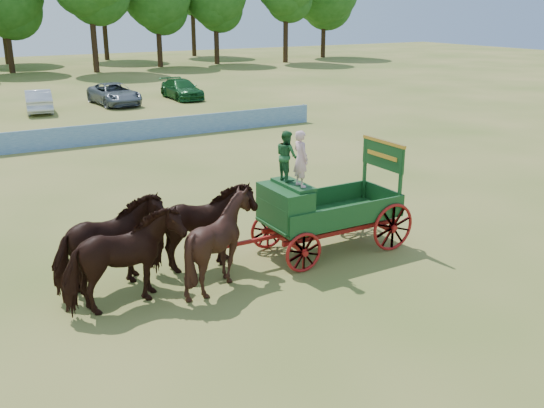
{
  "coord_description": "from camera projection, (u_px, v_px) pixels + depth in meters",
  "views": [
    {
      "loc": [
        -7.94,
        -12.35,
        6.64
      ],
      "look_at": [
        0.23,
        1.79,
        1.3
      ],
      "focal_mm": 40.0,
      "sensor_mm": 36.0,
      "label": 1
    }
  ],
  "objects": [
    {
      "name": "horse_lead_right",
      "position": [
        110.0,
        246.0,
        14.59
      ],
      "size": [
        2.95,
        1.88,
        2.3
      ],
      "primitive_type": "imported",
      "rotation": [
        0.0,
        0.0,
        1.82
      ],
      "color": "black",
      "rests_on": "ground"
    },
    {
      "name": "horse_lead_left",
      "position": [
        124.0,
        261.0,
        13.68
      ],
      "size": [
        2.88,
        1.63,
        2.3
      ],
      "primitive_type": "imported",
      "rotation": [
        0.0,
        0.0,
        1.72
      ],
      "color": "black",
      "rests_on": "ground"
    },
    {
      "name": "ground",
      "position": [
        298.0,
        270.0,
        16.0
      ],
      "size": [
        160.0,
        160.0,
        0.0
      ],
      "primitive_type": "plane",
      "color": "#A28A49",
      "rests_on": "ground"
    },
    {
      "name": "farm_dray",
      "position": [
        309.0,
        202.0,
        16.59
      ],
      "size": [
        6.0,
        2.0,
        3.63
      ],
      "color": "#A91B10",
      "rests_on": "ground"
    },
    {
      "name": "horse_wheel_right",
      "position": [
        202.0,
        228.0,
        15.73
      ],
      "size": [
        2.78,
        1.36,
        2.3
      ],
      "primitive_type": "imported",
      "rotation": [
        0.0,
        0.0,
        1.53
      ],
      "color": "black",
      "rests_on": "ground"
    },
    {
      "name": "horse_wheel_left",
      "position": [
        220.0,
        242.0,
        14.83
      ],
      "size": [
        2.45,
        2.28,
        2.31
      ],
      "primitive_type": "imported",
      "rotation": [
        0.0,
        0.0,
        1.35
      ],
      "color": "black",
      "rests_on": "ground"
    },
    {
      "name": "sponsor_banner",
      "position": [
        88.0,
        135.0,
        30.18
      ],
      "size": [
        26.0,
        0.08,
        1.05
      ],
      "primitive_type": "cube",
      "color": "#1B5397",
      "rests_on": "ground"
    }
  ]
}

